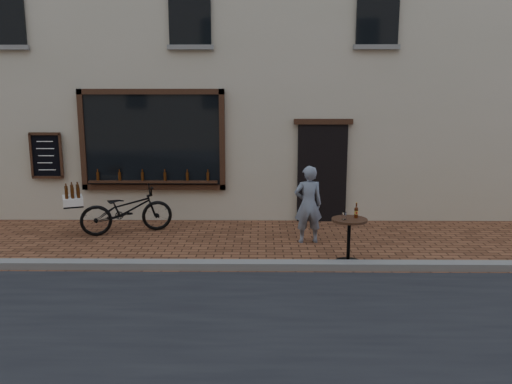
{
  "coord_description": "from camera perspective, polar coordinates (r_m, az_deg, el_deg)",
  "views": [
    {
      "loc": [
        0.54,
        -7.66,
        2.78
      ],
      "look_at": [
        0.44,
        1.2,
        1.1
      ],
      "focal_mm": 35.0,
      "sensor_mm": 36.0,
      "label": 1
    }
  ],
  "objects": [
    {
      "name": "shop_building",
      "position": [
        14.34,
        -1.61,
        19.62
      ],
      "size": [
        28.0,
        6.2,
        10.0
      ],
      "color": "#BAAB92",
      "rests_on": "ground"
    },
    {
      "name": "pedestrian",
      "position": [
        9.67,
        5.99,
        -1.42
      ],
      "size": [
        0.59,
        0.43,
        1.51
      ],
      "primitive_type": "imported",
      "rotation": [
        0.0,
        0.0,
        3.27
      ],
      "color": "slate",
      "rests_on": "ground"
    },
    {
      "name": "ground",
      "position": [
        8.17,
        -3.21,
        -9.18
      ],
      "size": [
        90.0,
        90.0,
        0.0
      ],
      "primitive_type": "plane",
      "color": "#57301C",
      "rests_on": "ground"
    },
    {
      "name": "kerb",
      "position": [
        8.34,
        -3.12,
        -8.32
      ],
      "size": [
        90.0,
        0.25,
        0.12
      ],
      "primitive_type": "cube",
      "color": "slate",
      "rests_on": "ground"
    },
    {
      "name": "bistro_table",
      "position": [
        8.61,
        10.6,
        -4.45
      ],
      "size": [
        0.6,
        0.6,
        1.04
      ],
      "color": "black",
      "rests_on": "ground"
    },
    {
      "name": "cargo_bicycle",
      "position": [
        10.68,
        -14.76,
        -1.94
      ],
      "size": [
        2.23,
        1.37,
        1.05
      ],
      "rotation": [
        0.0,
        0.0,
        1.96
      ],
      "color": "black",
      "rests_on": "ground"
    }
  ]
}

